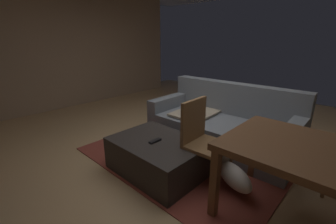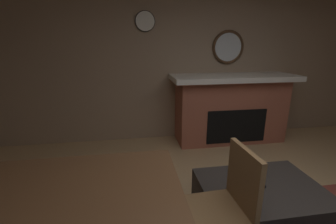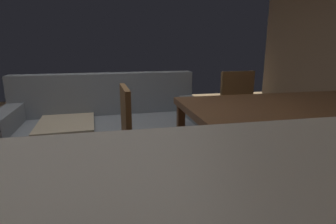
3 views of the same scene
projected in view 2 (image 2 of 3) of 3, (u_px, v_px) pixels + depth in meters
The scene contains 8 objects.
wall_back_fireplace_side at pixel (196, 62), 4.07m from camera, with size 7.59×0.12×2.68m, color #9E846B.
fireplace at pixel (230, 108), 4.02m from camera, with size 2.07×0.76×1.16m.
round_wall_mirror at pixel (228, 47), 4.00m from camera, with size 0.57×0.05×0.57m.
ottoman_coffee_table at pixel (259, 205), 2.18m from camera, with size 1.09×0.81×0.42m, color #2D2826.
tv_remote at pixel (259, 182), 2.16m from camera, with size 0.05×0.16×0.02m, color black.
dining_table at pixel (38, 202), 1.52m from camera, with size 1.88×0.97×0.74m.
dining_chair_west at pixel (229, 199), 1.77m from camera, with size 0.46×0.46×0.93m.
wall_clock at pixel (145, 21), 3.67m from camera, with size 0.32×0.03×0.32m.
Camera 2 is at (1.14, 1.16, 1.67)m, focal length 24.88 mm.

